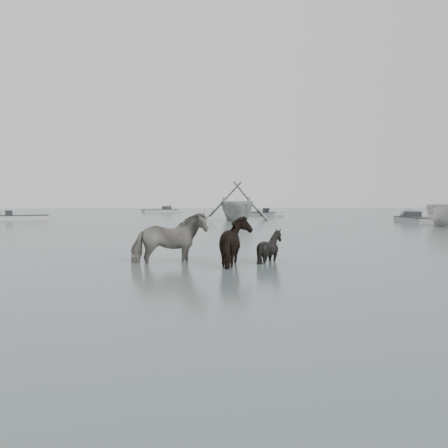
{
  "coord_description": "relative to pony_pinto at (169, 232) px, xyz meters",
  "views": [
    {
      "loc": [
        -3.25,
        -13.41,
        1.71
      ],
      "look_at": [
        -1.69,
        0.0,
        1.0
      ],
      "focal_mm": 40.0,
      "sensor_mm": 36.0,
      "label": 1
    }
  ],
  "objects": [
    {
      "name": "pony_black",
      "position": [
        2.7,
        -0.03,
        -0.23
      ],
      "size": [
        1.25,
        1.15,
        1.19
      ],
      "primitive_type": "imported",
      "rotation": [
        0.0,
        0.0,
        1.76
      ],
      "color": "black",
      "rests_on": "ground"
    },
    {
      "name": "skiff_far",
      "position": [
        -0.8,
        44.73,
        -0.45
      ],
      "size": [
        5.72,
        3.1,
        0.75
      ],
      "primitive_type": null,
      "rotation": [
        0.0,
        0.0,
        0.29
      ],
      "color": "#939593",
      "rests_on": "ground"
    },
    {
      "name": "skiff_outer",
      "position": [
        -11.32,
        26.69,
        -0.45
      ],
      "size": [
        6.11,
        3.05,
        0.75
      ],
      "primitive_type": null,
      "rotation": [
        0.0,
        0.0,
        3.4
      ],
      "color": "#B1B1AC",
      "rests_on": "ground"
    },
    {
      "name": "skiff_mid",
      "position": [
        8.9,
        32.55,
        -0.45
      ],
      "size": [
        4.44,
        4.09,
        0.75
      ],
      "primitive_type": null,
      "rotation": [
        0.0,
        0.0,
        -0.7
      ],
      "color": "gray",
      "rests_on": "ground"
    },
    {
      "name": "pony_dark",
      "position": [
        1.77,
        -0.6,
        -0.08
      ],
      "size": [
        1.54,
        1.71,
        1.49
      ],
      "primitive_type": "imported",
      "rotation": [
        0.0,
        0.0,
        1.78
      ],
      "color": "black",
      "rests_on": "ground"
    },
    {
      "name": "ground",
      "position": [
        3.18,
        0.26,
        -0.82
      ],
      "size": [
        140.0,
        140.0,
        0.0
      ],
      "primitive_type": "plane",
      "color": "#4D5B58",
      "rests_on": "ground"
    },
    {
      "name": "boat_small",
      "position": [
        16.44,
        14.84,
        -0.03
      ],
      "size": [
        2.41,
        4.36,
        1.59
      ],
      "primitive_type": "imported",
      "rotation": [
        0.0,
        0.0,
        -0.22
      ],
      "color": "#BABAB5",
      "rests_on": "ground"
    },
    {
      "name": "rowboat_trail",
      "position": [
        5.16,
        23.59,
        0.7
      ],
      "size": [
        5.28,
        6.03,
        3.04
      ],
      "primitive_type": "imported",
      "rotation": [
        0.0,
        0.0,
        3.19
      ],
      "color": "#A9ABA9",
      "rests_on": "ground"
    },
    {
      "name": "pony_pinto",
      "position": [
        0.0,
        0.0,
        0.0
      ],
      "size": [
        2.07,
        1.2,
        1.65
      ],
      "primitive_type": "imported",
      "rotation": [
        0.0,
        0.0,
        1.74
      ],
      "color": "black",
      "rests_on": "ground"
    },
    {
      "name": "skiff_port",
      "position": [
        17.17,
        19.53,
        -0.45
      ],
      "size": [
        1.73,
        5.42,
        0.75
      ],
      "primitive_type": null,
      "rotation": [
        0.0,
        0.0,
        1.55
      ],
      "color": "gray",
      "rests_on": "ground"
    }
  ]
}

